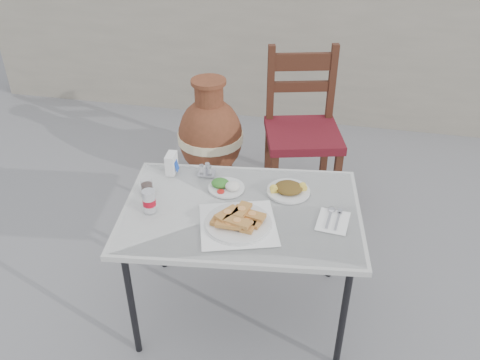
% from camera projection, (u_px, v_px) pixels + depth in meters
% --- Properties ---
extents(ground, '(80.00, 80.00, 0.00)m').
position_uv_depth(ground, '(271.00, 327.00, 2.60)').
color(ground, slate).
rests_on(ground, ground).
extents(cafe_table, '(1.18, 0.87, 0.67)m').
position_uv_depth(cafe_table, '(241.00, 217.00, 2.36)').
color(cafe_table, black).
rests_on(cafe_table, ground).
extents(pide_plate, '(0.42, 0.42, 0.07)m').
position_uv_depth(pide_plate, '(238.00, 219.00, 2.22)').
color(pide_plate, white).
rests_on(pide_plate, cafe_table).
extents(salad_rice_plate, '(0.18, 0.18, 0.04)m').
position_uv_depth(salad_rice_plate, '(226.00, 186.00, 2.46)').
color(salad_rice_plate, silver).
rests_on(salad_rice_plate, cafe_table).
extents(salad_chopped_plate, '(0.21, 0.21, 0.04)m').
position_uv_depth(salad_chopped_plate, '(288.00, 189.00, 2.44)').
color(salad_chopped_plate, silver).
rests_on(salad_chopped_plate, cafe_table).
extents(soda_can, '(0.06, 0.06, 0.11)m').
position_uv_depth(soda_can, '(149.00, 201.00, 2.29)').
color(soda_can, white).
rests_on(soda_can, cafe_table).
extents(cola_glass, '(0.06, 0.06, 0.09)m').
position_uv_depth(cola_glass, '(147.00, 187.00, 2.42)').
color(cola_glass, white).
rests_on(cola_glass, cafe_table).
extents(napkin_holder, '(0.06, 0.09, 0.11)m').
position_uv_depth(napkin_holder, '(171.00, 163.00, 2.57)').
color(napkin_holder, white).
rests_on(napkin_holder, cafe_table).
extents(condiment_caddy, '(0.09, 0.07, 0.06)m').
position_uv_depth(condiment_caddy, '(206.00, 171.00, 2.57)').
color(condiment_caddy, '#BCBBC2').
rests_on(condiment_caddy, cafe_table).
extents(cutlery_napkin, '(0.15, 0.19, 0.01)m').
position_uv_depth(cutlery_napkin, '(333.00, 219.00, 2.26)').
color(cutlery_napkin, white).
rests_on(cutlery_napkin, cafe_table).
extents(chair, '(0.56, 0.56, 1.05)m').
position_uv_depth(chair, '(302.00, 129.00, 3.26)').
color(chair, '#35180E').
rests_on(chair, ground).
extents(terracotta_urn, '(0.46, 0.46, 0.79)m').
position_uv_depth(terracotta_urn, '(211.00, 137.00, 3.53)').
color(terracotta_urn, brown).
rests_on(terracotta_urn, ground).
extents(back_wall, '(6.00, 0.25, 1.20)m').
position_uv_depth(back_wall, '(320.00, 52.00, 4.31)').
color(back_wall, gray).
rests_on(back_wall, ground).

